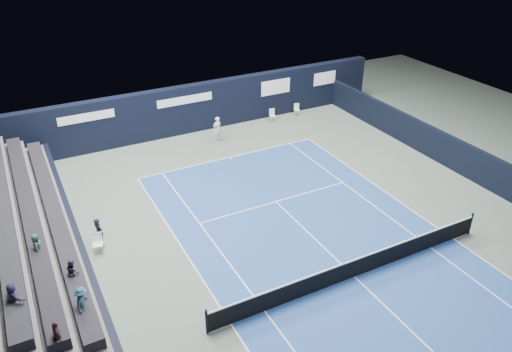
{
  "coord_description": "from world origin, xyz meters",
  "views": [
    {
      "loc": [
        -10.7,
        -11.88,
        13.35
      ],
      "look_at": [
        -0.74,
        7.15,
        1.3
      ],
      "focal_mm": 35.0,
      "sensor_mm": 36.0,
      "label": 1
    }
  ],
  "objects_px": {
    "folding_chair_back_a": "(272,113)",
    "line_judge_chair": "(98,241)",
    "tennis_player": "(217,129)",
    "tennis_net": "(356,267)",
    "folding_chair_back_b": "(297,109)"
  },
  "relations": [
    {
      "from": "folding_chair_back_a",
      "to": "line_judge_chair",
      "type": "height_order",
      "value": "line_judge_chair"
    },
    {
      "from": "folding_chair_back_a",
      "to": "tennis_player",
      "type": "height_order",
      "value": "tennis_player"
    },
    {
      "from": "line_judge_chair",
      "to": "tennis_net",
      "type": "xyz_separation_m",
      "value": [
        8.73,
        -6.45,
        -0.02
      ]
    },
    {
      "from": "folding_chair_back_b",
      "to": "tennis_player",
      "type": "height_order",
      "value": "tennis_player"
    },
    {
      "from": "folding_chair_back_b",
      "to": "line_judge_chair",
      "type": "xyz_separation_m",
      "value": [
        -15.66,
        -9.21,
        0.06
      ]
    },
    {
      "from": "folding_chair_back_b",
      "to": "line_judge_chair",
      "type": "relative_size",
      "value": 0.88
    },
    {
      "from": "folding_chair_back_b",
      "to": "tennis_player",
      "type": "bearing_deg",
      "value": -151.58
    },
    {
      "from": "folding_chair_back_a",
      "to": "line_judge_chair",
      "type": "distance_m",
      "value": 16.36
    },
    {
      "from": "folding_chair_back_a",
      "to": "tennis_net",
      "type": "relative_size",
      "value": 0.07
    },
    {
      "from": "folding_chair_back_a",
      "to": "folding_chair_back_b",
      "type": "height_order",
      "value": "folding_chair_back_a"
    },
    {
      "from": "folding_chair_back_a",
      "to": "tennis_net",
      "type": "bearing_deg",
      "value": -97.52
    },
    {
      "from": "tennis_player",
      "to": "folding_chair_back_a",
      "type": "bearing_deg",
      "value": 14.69
    },
    {
      "from": "folding_chair_back_b",
      "to": "tennis_net",
      "type": "distance_m",
      "value": 17.12
    },
    {
      "from": "line_judge_chair",
      "to": "tennis_player",
      "type": "relative_size",
      "value": 0.58
    },
    {
      "from": "folding_chair_back_b",
      "to": "line_judge_chair",
      "type": "bearing_deg",
      "value": -132.57
    }
  ]
}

